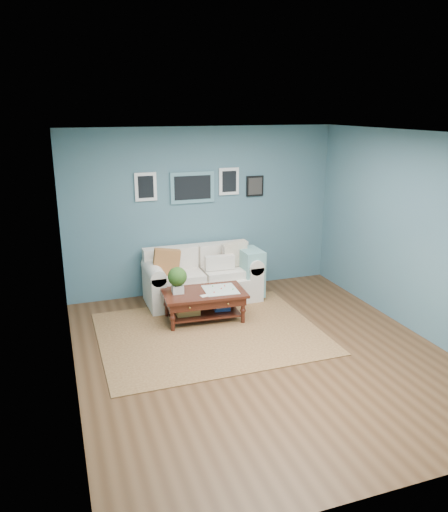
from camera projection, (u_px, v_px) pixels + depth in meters
name	position (u px, v px, depth m)	size (l,w,h in m)	color
room_shell	(262.00, 249.00, 5.95)	(5.00, 5.02, 2.70)	brown
area_rug	(210.00, 333.00, 6.85)	(2.96, 2.37, 0.01)	brown
loveseat	(206.00, 276.00, 7.98)	(1.84, 0.83, 0.94)	white
coffee_table	(200.00, 297.00, 7.18)	(1.22, 0.76, 0.82)	#38190D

